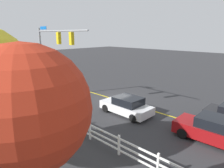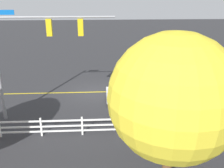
{
  "view_description": "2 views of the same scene",
  "coord_description": "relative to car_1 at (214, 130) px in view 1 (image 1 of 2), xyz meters",
  "views": [
    {
      "loc": [
        -12.84,
        13.77,
        6.3
      ],
      "look_at": [
        -1.45,
        1.87,
        2.16
      ],
      "focal_mm": 32.08,
      "sensor_mm": 36.0,
      "label": 1
    },
    {
      "loc": [
        -0.46,
        19.52,
        7.87
      ],
      "look_at": [
        -1.45,
        2.32,
        1.54
      ],
      "focal_mm": 39.94,
      "sensor_mm": 36.0,
      "label": 2
    }
  ],
  "objects": [
    {
      "name": "signal_assembly",
      "position": [
        13.36,
        2.62,
        4.14
      ],
      "size": [
        7.37,
        0.38,
        6.96
      ],
      "color": "gray",
      "rests_on": "ground_plane"
    },
    {
      "name": "car_1",
      "position": [
        0.0,
        0.0,
        0.0
      ],
      "size": [
        4.44,
        2.02,
        1.57
      ],
      "rotation": [
        0.0,
        0.0,
        0.02
      ],
      "color": "maroon",
      "rests_on": "ground_plane"
    },
    {
      "name": "lane_center_stripe",
      "position": [
        5.75,
        -1.75,
        -0.75
      ],
      "size": [
        28.0,
        0.16,
        0.01
      ],
      "primitive_type": "cube",
      "color": "gold",
      "rests_on": "ground_plane"
    },
    {
      "name": "tree_0",
      "position": [
        1.22,
        10.31,
        3.85
      ],
      "size": [
        2.98,
        2.98,
        6.16
      ],
      "color": "brown",
      "rests_on": "ground_plane"
    },
    {
      "name": "ground_plane",
      "position": [
        9.75,
        -1.75,
        -0.76
      ],
      "size": [
        120.0,
        120.0,
        0.0
      ],
      "primitive_type": "plane",
      "color": "#2D2D30"
    },
    {
      "name": "white_rail_fence",
      "position": [
        6.75,
        4.92,
        -0.16
      ],
      "size": [
        26.1,
        0.1,
        1.15
      ],
      "color": "white",
      "rests_on": "ground_plane"
    },
    {
      "name": "car_2",
      "position": [
        6.52,
        0.28,
        -0.06
      ],
      "size": [
        4.28,
        2.05,
        1.45
      ],
      "rotation": [
        0.0,
        0.0,
        -0.01
      ],
      "color": "silver",
      "rests_on": "ground_plane"
    }
  ]
}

